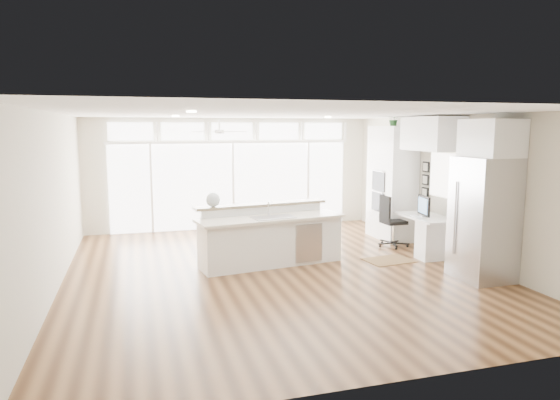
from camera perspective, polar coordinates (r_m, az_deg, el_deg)
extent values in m
cube|color=#472A16|center=(8.75, -0.36, -8.17)|extent=(7.00, 8.00, 0.02)
cube|color=white|center=(8.39, -0.38, 9.87)|extent=(7.00, 8.00, 0.02)
cube|color=beige|center=(12.34, -5.47, 3.04)|extent=(7.00, 0.04, 2.70)
cube|color=beige|center=(4.80, 12.87, -5.37)|extent=(7.00, 0.04, 2.70)
cube|color=beige|center=(8.23, -24.50, -0.27)|extent=(0.04, 8.00, 2.70)
cube|color=beige|center=(10.00, 19.31, 1.39)|extent=(0.04, 8.00, 2.70)
cube|color=white|center=(12.31, -5.40, 1.62)|extent=(5.80, 0.06, 2.08)
cube|color=white|center=(12.23, -5.49, 7.83)|extent=(5.90, 0.06, 0.40)
cube|color=silver|center=(10.20, 18.21, 2.70)|extent=(0.04, 0.85, 0.85)
cube|color=white|center=(11.02, -6.95, 8.28)|extent=(1.16, 1.16, 0.32)
cube|color=white|center=(8.58, -0.75, 9.70)|extent=(3.40, 3.00, 0.02)
cube|color=white|center=(11.35, 12.65, 1.92)|extent=(0.64, 1.20, 2.50)
cube|color=white|center=(10.19, 16.37, -3.88)|extent=(0.72, 1.30, 0.76)
cube|color=white|center=(10.00, 17.03, 7.25)|extent=(0.64, 1.30, 0.64)
cube|color=#B5B5BA|center=(8.75, 22.24, -2.00)|extent=(0.76, 0.90, 2.00)
cube|color=white|center=(8.66, 23.02, 6.52)|extent=(0.64, 0.90, 0.60)
cube|color=black|center=(10.73, 16.30, 2.23)|extent=(0.06, 0.22, 0.80)
cube|color=white|center=(9.04, -1.04, -4.08)|extent=(2.80, 1.40, 1.07)
cube|color=#3E2813|center=(9.62, 12.35, -6.74)|extent=(0.94, 0.73, 0.01)
cube|color=black|center=(10.65, 12.85, -2.39)|extent=(0.57, 0.53, 1.07)
sphere|color=silver|center=(8.96, -7.66, 0.05)|extent=(0.32, 0.32, 0.26)
cube|color=black|center=(10.04, 16.13, -0.62)|extent=(0.17, 0.51, 0.42)
cube|color=white|center=(9.99, 15.25, -1.82)|extent=(0.16, 0.32, 0.02)
imported|color=#245425|center=(11.28, 12.88, 8.87)|extent=(0.34, 0.36, 0.25)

